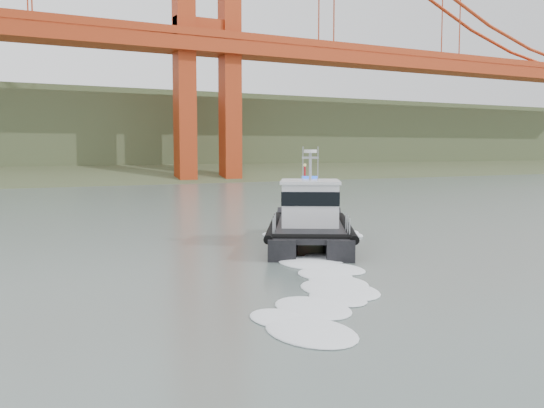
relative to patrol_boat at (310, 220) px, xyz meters
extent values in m
plane|color=slate|center=(-2.09, -10.07, -1.38)|extent=(400.00, 400.00, 0.00)
cube|color=#3D4C2B|center=(-2.09, 81.93, -1.38)|extent=(500.00, 44.72, 16.25)
cube|color=#3D4C2B|center=(-2.09, 109.93, 4.62)|extent=(500.00, 70.00, 18.00)
cube|color=#3D4C2B|center=(-2.09, 134.93, 9.62)|extent=(500.00, 60.00, 16.00)
cube|color=#A63314|center=(-2.09, 64.93, 20.62)|extent=(260.00, 6.00, 2.20)
cube|color=black|center=(-1.29, 0.57, -0.95)|extent=(6.96, 10.46, 1.24)
cube|color=black|center=(1.11, -0.86, -0.95)|extent=(6.96, 10.46, 1.24)
cube|color=black|center=(-0.35, -0.59, -0.45)|extent=(8.57, 10.55, 0.26)
cube|color=white|center=(0.18, 0.30, 0.86)|extent=(4.57, 4.78, 2.38)
cube|color=black|center=(0.18, 0.30, 1.29)|extent=(4.65, 4.87, 0.78)
cube|color=white|center=(0.18, 0.30, 2.13)|extent=(4.85, 5.07, 0.17)
cylinder|color=#95989D|center=(0.02, 0.03, 2.98)|extent=(0.17, 0.17, 1.86)
cylinder|color=white|center=(0.02, 0.03, 3.86)|extent=(0.72, 0.72, 0.19)
cylinder|color=#B20C18|center=(14.45, 24.69, -0.94)|extent=(1.98, 1.98, 1.32)
cone|color=#B20C18|center=(14.45, 24.69, 0.38)|extent=(1.54, 1.54, 1.98)
cylinder|color=#B20C18|center=(14.45, 24.69, 1.70)|extent=(0.18, 0.18, 1.10)
sphere|color=#E5D87F|center=(14.45, 24.69, 2.37)|extent=(0.33, 0.33, 0.33)
camera|label=1|loc=(-17.79, -29.08, 3.93)|focal=40.00mm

